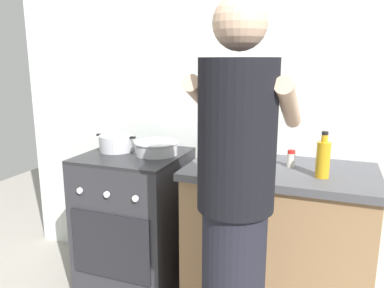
{
  "coord_description": "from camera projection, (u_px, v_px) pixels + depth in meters",
  "views": [
    {
      "loc": [
        0.79,
        -1.85,
        1.47
      ],
      "look_at": [
        0.05,
        0.12,
        1.0
      ],
      "focal_mm": 35.31,
      "sensor_mm": 36.0,
      "label": 1
    }
  ],
  "objects": [
    {
      "name": "back_wall",
      "position": [
        235.0,
        95.0,
        2.4
      ],
      "size": [
        3.2,
        0.1,
        2.5
      ],
      "color": "silver",
      "rests_on": "ground"
    },
    {
      "name": "countertop",
      "position": [
        277.0,
        244.0,
        2.13
      ],
      "size": [
        1.0,
        0.6,
        0.9
      ],
      "color": "#99724C",
      "rests_on": "ground"
    },
    {
      "name": "stove_range",
      "position": [
        136.0,
        221.0,
        2.44
      ],
      "size": [
        0.6,
        0.62,
        0.9
      ],
      "color": "#2D2D33",
      "rests_on": "ground"
    },
    {
      "name": "pot",
      "position": [
        116.0,
        143.0,
        2.41
      ],
      "size": [
        0.28,
        0.21,
        0.1
      ],
      "color": "#B2B2B7",
      "rests_on": "stove_range"
    },
    {
      "name": "mixing_bowl",
      "position": [
        156.0,
        147.0,
        2.32
      ],
      "size": [
        0.27,
        0.27,
        0.08
      ],
      "color": "#B7B7BC",
      "rests_on": "stove_range"
    },
    {
      "name": "utensil_crock",
      "position": [
        244.0,
        140.0,
        2.27
      ],
      "size": [
        0.1,
        0.1,
        0.33
      ],
      "color": "silver",
      "rests_on": "countertop"
    },
    {
      "name": "spice_bottle",
      "position": [
        291.0,
        159.0,
        2.05
      ],
      "size": [
        0.04,
        0.04,
        0.09
      ],
      "color": "silver",
      "rests_on": "countertop"
    },
    {
      "name": "oil_bottle",
      "position": [
        323.0,
        159.0,
        1.85
      ],
      "size": [
        0.07,
        0.07,
        0.23
      ],
      "color": "gold",
      "rests_on": "countertop"
    },
    {
      "name": "person",
      "position": [
        235.0,
        217.0,
        1.5
      ],
      "size": [
        0.41,
        0.5,
        1.7
      ],
      "color": "black",
      "rests_on": "ground"
    }
  ]
}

